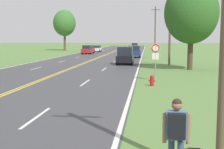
{
  "coord_description": "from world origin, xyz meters",
  "views": [
    {
      "loc": [
        7.23,
        -3.12,
        2.84
      ],
      "look_at": [
        5.53,
        11.9,
        1.1
      ],
      "focal_mm": 50.0,
      "sensor_mm": 36.0,
      "label": 1
    }
  ],
  "objects": [
    {
      "name": "hitchhiker_person",
      "position": [
        7.84,
        3.11,
        1.01
      ],
      "size": [
        0.56,
        0.42,
        1.64
      ],
      "rotation": [
        0.0,
        0.0,
        1.51
      ],
      "color": "#38476B",
      "rests_on": "ground"
    },
    {
      "name": "utility_pole_midground",
      "position": [
        9.64,
        31.36,
        4.15
      ],
      "size": [
        1.8,
        0.24,
        7.99
      ],
      "color": "brown",
      "rests_on": "ground"
    },
    {
      "name": "traffic_sign",
      "position": [
        7.79,
        18.03,
        1.89
      ],
      "size": [
        0.6,
        0.1,
        2.51
      ],
      "color": "gray",
      "rests_on": "ground"
    },
    {
      "name": "tree_mid_treeline",
      "position": [
        11.13,
        25.93,
        5.13
      ],
      "size": [
        4.85,
        4.85,
        7.94
      ],
      "color": "#473828",
      "rests_on": "ground"
    },
    {
      "name": "car_red_van_mid_far",
      "position": [
        -3.76,
        54.51,
        0.85
      ],
      "size": [
        1.83,
        4.67,
        1.61
      ],
      "rotation": [
        0.0,
        0.0,
        1.55
      ],
      "color": "black",
      "rests_on": "ground"
    },
    {
      "name": "car_dark_blue_suv_mid_near",
      "position": [
        5.24,
        43.88,
        0.96
      ],
      "size": [
        2.08,
        4.01,
        1.8
      ],
      "rotation": [
        0.0,
        0.0,
        -1.53
      ],
      "color": "black",
      "rests_on": "ground"
    },
    {
      "name": "car_champagne_hatchback_distant",
      "position": [
        3.6,
        88.62,
        0.83
      ],
      "size": [
        2.02,
        3.84,
        1.56
      ],
      "rotation": [
        0.0,
        0.0,
        -1.55
      ],
      "color": "black",
      "rests_on": "ground"
    },
    {
      "name": "tree_left_verge",
      "position": [
        -12.28,
        69.61,
        6.45
      ],
      "size": [
        5.32,
        5.32,
        9.54
      ],
      "color": "brown",
      "rests_on": "ground"
    },
    {
      "name": "car_black_van_approaching",
      "position": [
        4.83,
        31.43,
        0.99
      ],
      "size": [
        1.78,
        4.0,
        1.95
      ],
      "rotation": [
        0.0,
        0.0,
        -1.57
      ],
      "color": "black",
      "rests_on": "ground"
    },
    {
      "name": "fire_hydrant",
      "position": [
        7.54,
        15.64,
        0.34
      ],
      "size": [
        0.41,
        0.25,
        0.67
      ],
      "color": "red",
      "rests_on": "ground"
    },
    {
      "name": "car_white_hatchback_receding",
      "position": [
        -3.62,
        62.91,
        0.75
      ],
      "size": [
        1.98,
        3.59,
        1.38
      ],
      "rotation": [
        0.0,
        0.0,
        1.53
      ],
      "color": "black",
      "rests_on": "ground"
    },
    {
      "name": "utility_pole_far",
      "position": [
        8.75,
        59.79,
        4.7
      ],
      "size": [
        1.8,
        0.24,
        9.09
      ],
      "color": "brown",
      "rests_on": "ground"
    }
  ]
}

